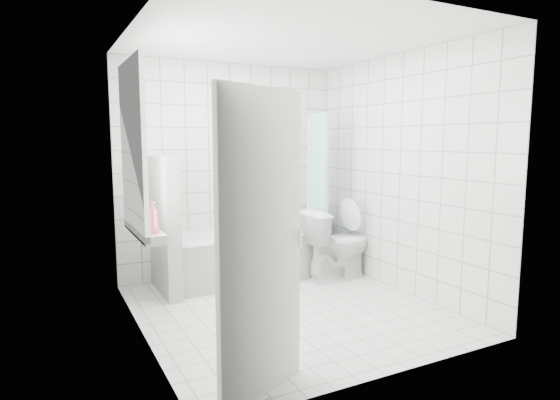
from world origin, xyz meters
TOP-DOWN VIEW (x-y plane):
  - ground at (0.00, 0.00)m, footprint 3.00×3.00m
  - ceiling at (0.00, 0.00)m, footprint 3.00×3.00m
  - wall_back at (0.00, 1.50)m, footprint 2.80×0.02m
  - wall_front at (0.00, -1.50)m, footprint 2.80×0.02m
  - wall_left at (-1.40, 0.00)m, footprint 0.02×3.00m
  - wall_right at (1.40, 0.00)m, footprint 0.02×3.00m
  - window_left at (-1.35, 0.30)m, footprint 0.01×0.90m
  - window_back at (0.10, 1.46)m, footprint 0.50×0.01m
  - window_sill at (-1.31, 0.30)m, footprint 0.18×1.02m
  - door at (-0.89, -1.31)m, footprint 0.74×0.38m
  - bathtub at (0.07, 1.12)m, footprint 1.89×0.77m
  - partition_wall at (-0.94, 1.07)m, footprint 0.15×0.85m
  - tiled_ledge at (1.15, 1.38)m, footprint 0.40×0.24m
  - toilet at (1.03, 0.65)m, footprint 0.84×0.49m
  - curtain_rod at (0.95, 1.10)m, footprint 0.02×0.80m
  - shower_curtain at (0.95, 0.97)m, footprint 0.14×0.48m
  - tub_faucet at (0.17, 1.46)m, footprint 0.18×0.06m
  - sill_bottles at (-1.30, 0.09)m, footprint 0.18×0.46m
  - ledge_bottles at (1.13, 1.38)m, footprint 0.15×0.16m

SIDE VIEW (x-z plane):
  - ground at x=0.00m, z-range 0.00..0.00m
  - tiled_ledge at x=1.15m, z-range 0.00..0.55m
  - bathtub at x=0.07m, z-range 0.00..0.58m
  - toilet at x=1.03m, z-range 0.00..0.85m
  - ledge_bottles at x=1.13m, z-range 0.55..0.79m
  - partition_wall at x=-0.94m, z-range 0.00..1.50m
  - tub_faucet at x=0.17m, z-range 0.82..0.88m
  - window_sill at x=-1.31m, z-range 0.82..0.90m
  - door at x=-0.89m, z-range 0.00..2.00m
  - sill_bottles at x=-1.30m, z-range 0.87..1.14m
  - shower_curtain at x=0.95m, z-range 0.21..1.99m
  - wall_back at x=0.00m, z-range 0.00..2.60m
  - wall_front at x=0.00m, z-range 0.00..2.60m
  - wall_left at x=-1.40m, z-range 0.00..2.60m
  - wall_right at x=1.40m, z-range 0.00..2.60m
  - window_left at x=-1.35m, z-range 0.90..2.30m
  - window_back at x=0.10m, z-range 1.70..2.20m
  - curtain_rod at x=0.95m, z-range 1.99..2.01m
  - ceiling at x=0.00m, z-range 2.60..2.60m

